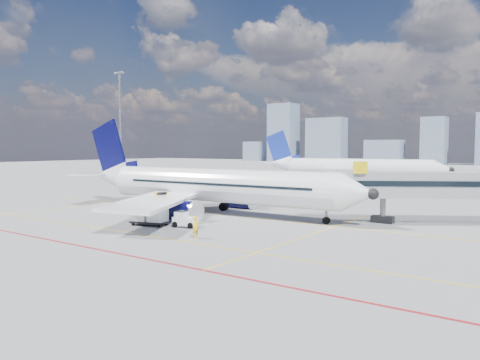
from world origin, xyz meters
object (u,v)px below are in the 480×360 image
(cargo_dolly, at_px, (150,214))
(belt_loader, at_px, (147,206))
(second_aircraft, at_px, (349,168))
(ramp_worker, at_px, (196,227))
(baggage_tug, at_px, (184,219))
(main_aircraft, at_px, (206,185))

(cargo_dolly, bearing_deg, belt_loader, 124.03)
(second_aircraft, relative_size, cargo_dolly, 10.21)
(cargo_dolly, bearing_deg, second_aircraft, 80.69)
(cargo_dolly, height_order, ramp_worker, cargo_dolly)
(second_aircraft, bearing_deg, belt_loader, -96.96)
(cargo_dolly, relative_size, ramp_worker, 2.09)
(belt_loader, bearing_deg, baggage_tug, -5.44)
(second_aircraft, xyz_separation_m, belt_loader, (-1.53, -57.44, -2.50))
(second_aircraft, distance_m, cargo_dolly, 63.89)
(main_aircraft, bearing_deg, ramp_worker, -55.70)
(main_aircraft, bearing_deg, cargo_dolly, -85.44)
(baggage_tug, relative_size, ramp_worker, 1.31)
(belt_loader, distance_m, ramp_worker, 17.29)
(main_aircraft, height_order, ramp_worker, main_aircraft)
(cargo_dolly, height_order, belt_loader, belt_loader)
(ramp_worker, bearing_deg, second_aircraft, 17.12)
(main_aircraft, xyz_separation_m, second_aircraft, (-4.19, 53.52, -0.00))
(belt_loader, bearing_deg, main_aircraft, 54.40)
(main_aircraft, distance_m, cargo_dolly, 10.40)
(baggage_tug, xyz_separation_m, ramp_worker, (4.62, -3.68, 0.20))
(cargo_dolly, xyz_separation_m, ramp_worker, (8.08, -2.42, -0.16))
(main_aircraft, height_order, second_aircraft, second_aircraft)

